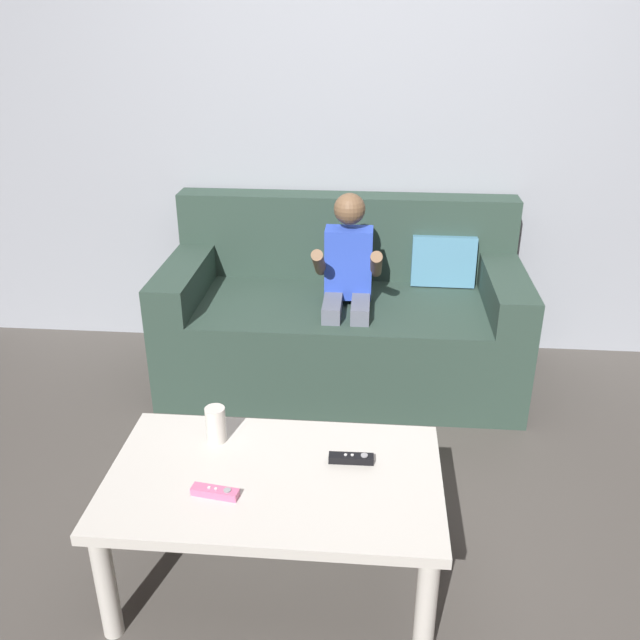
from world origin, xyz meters
TOP-DOWN VIEW (x-y plane):
  - ground_plane at (0.00, 0.00)m, footprint 9.10×9.10m
  - wall_back at (0.00, 1.67)m, footprint 4.55×0.05m
  - couch at (-0.13, 1.28)m, footprint 1.69×0.80m
  - person_seated_on_couch at (-0.11, 1.10)m, footprint 0.31×0.37m
  - coffee_table at (-0.27, -0.11)m, footprint 1.02×0.61m
  - game_remote_black_near_edge at (-0.04, -0.02)m, footprint 0.14×0.04m
  - game_remote_pink_center at (-0.43, -0.21)m, footprint 0.14×0.06m
  - soda_can at (-0.48, 0.06)m, footprint 0.07×0.07m

SIDE VIEW (x-z plane):
  - ground_plane at x=0.00m, z-range 0.00..0.00m
  - couch at x=-0.13m, z-range -0.12..0.73m
  - coffee_table at x=-0.27m, z-range 0.15..0.56m
  - game_remote_black_near_edge at x=-0.04m, z-range 0.41..0.44m
  - game_remote_pink_center at x=-0.43m, z-range 0.41..0.44m
  - soda_can at x=-0.48m, z-range 0.42..0.54m
  - person_seated_on_couch at x=-0.11m, z-range 0.08..1.03m
  - wall_back at x=0.00m, z-range 0.00..2.50m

